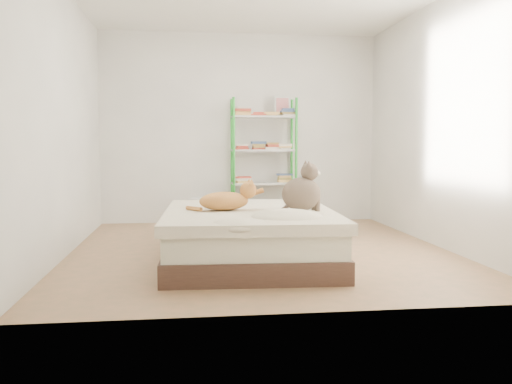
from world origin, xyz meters
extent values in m
cube|color=tan|center=(0.00, 0.00, 0.00)|extent=(3.80, 4.20, 0.01)
cube|color=white|center=(0.00, 2.10, 1.30)|extent=(3.80, 0.01, 2.60)
cube|color=white|center=(0.00, -2.10, 1.30)|extent=(3.80, 0.01, 2.60)
cube|color=white|center=(-1.90, 0.00, 1.30)|extent=(0.01, 4.20, 2.60)
cube|color=white|center=(1.90, 0.00, 1.30)|extent=(0.01, 4.20, 2.60)
cube|color=#4F3428|center=(-0.17, -0.55, 0.09)|extent=(1.57, 1.92, 0.19)
cube|color=#EBE6C5|center=(-0.17, -0.55, 0.29)|extent=(1.52, 1.86, 0.20)
cube|color=white|center=(-0.17, -0.55, 0.44)|extent=(1.60, 1.96, 0.09)
cylinder|color=green|center=(-0.12, 1.72, 0.85)|extent=(0.04, 0.04, 1.70)
cylinder|color=green|center=(-0.12, 2.04, 0.85)|extent=(0.04, 0.04, 1.70)
cylinder|color=green|center=(0.72, 1.72, 0.85)|extent=(0.04, 0.04, 1.70)
cylinder|color=green|center=(0.72, 2.04, 0.85)|extent=(0.04, 0.04, 1.70)
cube|color=silver|center=(0.30, 1.88, 0.10)|extent=(0.86, 0.34, 0.02)
cube|color=silver|center=(0.30, 1.88, 0.55)|extent=(0.86, 0.34, 0.02)
cube|color=silver|center=(0.30, 1.88, 1.00)|extent=(0.86, 0.34, 0.02)
cube|color=silver|center=(0.30, 1.88, 1.45)|extent=(0.86, 0.34, 0.02)
cube|color=#BA412E|center=(0.30, 1.88, 0.16)|extent=(0.20, 0.16, 0.09)
cube|color=#BA412E|center=(0.00, 1.88, 0.61)|extent=(0.20, 0.16, 0.09)
cube|color=#BA412E|center=(0.60, 1.88, 0.61)|extent=(0.20, 0.16, 0.09)
cube|color=#BA412E|center=(0.00, 1.88, 1.06)|extent=(0.20, 0.16, 0.09)
cube|color=#BA412E|center=(0.20, 1.88, 1.06)|extent=(0.20, 0.16, 0.09)
cube|color=#BA412E|center=(0.40, 1.88, 1.06)|extent=(0.20, 0.16, 0.09)
cube|color=#BA412E|center=(0.60, 1.88, 1.06)|extent=(0.20, 0.16, 0.09)
cube|color=#BA412E|center=(0.00, 1.88, 1.51)|extent=(0.20, 0.16, 0.09)
cube|color=#BA412E|center=(0.20, 1.88, 1.51)|extent=(0.20, 0.16, 0.09)
cube|color=#BA412E|center=(0.40, 1.88, 1.51)|extent=(0.20, 0.16, 0.09)
cube|color=#BA412E|center=(0.60, 1.88, 1.51)|extent=(0.20, 0.16, 0.09)
cube|color=silver|center=(0.57, 1.93, 1.60)|extent=(0.22, 0.06, 0.28)
cube|color=red|center=(0.57, 1.92, 1.60)|extent=(0.17, 0.04, 0.22)
cube|color=#97653A|center=(0.23, 1.14, 0.17)|extent=(0.54, 0.46, 0.35)
cube|color=#5B238C|center=(0.25, 0.94, 0.17)|extent=(0.29, 0.05, 0.08)
cube|color=#97653A|center=(0.23, 0.95, 0.35)|extent=(0.51, 0.21, 0.11)
cube|color=silver|center=(-0.55, 1.85, 0.17)|extent=(0.36, 0.33, 0.34)
cube|color=silver|center=(-0.55, 1.85, 0.35)|extent=(0.40, 0.37, 0.03)
camera|label=1|loc=(-0.72, -5.42, 1.08)|focal=38.00mm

